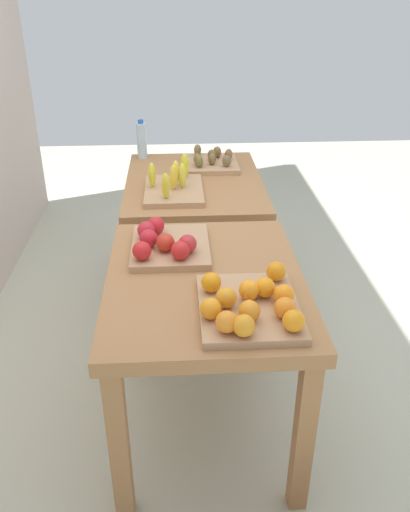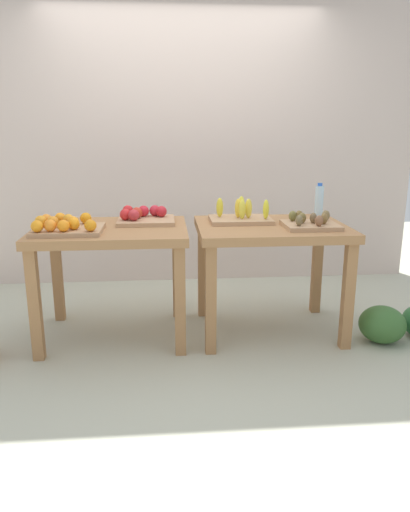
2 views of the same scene
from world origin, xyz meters
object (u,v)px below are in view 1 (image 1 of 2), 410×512
Objects in this scene: kiwi_bin at (212,162)px; water_bottle at (142,140)px; display_table_left at (205,301)px; display_table_right at (194,199)px; banana_crate at (173,186)px; watermelon_pile at (223,220)px; apple_bin at (166,244)px; orange_bin at (250,304)px.

kiwi_bin is 0.49m from water_bottle.
display_table_left is 1.12m from display_table_right.
kiwi_bin is at bearing -5.13° from display_table_left.
banana_crate is 1.35m from watermelon_pile.
apple_bin is 0.70m from banana_crate.
display_table_left is 0.32m from apple_bin.
watermelon_pile is at bearing -52.40° from water_bottle.
display_table_left is at bearing -168.32° from water_bottle.
orange_bin is 1.89m from water_bottle.
display_table_right is 2.36× the size of banana_crate.
apple_bin is 0.91× the size of banana_crate.
display_table_left is 1.53× the size of watermelon_pile.
water_bottle reaches higher than display_table_right.
water_bottle is (0.44, 0.32, 0.24)m from display_table_right.
kiwi_bin is at bearing 0.85° from orange_bin.
apple_bin reaches higher than display_table_left.
orange_bin is at bearing -165.67° from water_bottle.
banana_crate is 0.65× the size of watermelon_pile.
water_bottle is at bearing 11.68° from display_table_left.
water_bottle is at bearing 17.53° from banana_crate.
apple_bin is (0.50, 0.30, -0.00)m from orange_bin.
orange_bin is 0.58m from apple_bin.
display_table_right is 0.28m from banana_crate.
display_table_left is at bearing 174.87° from kiwi_bin.
display_table_left is at bearing 180.00° from display_table_right.
banana_crate reaches higher than orange_bin.
orange_bin is 2.40m from watermelon_pile.
water_bottle is 1.08m from watermelon_pile.
orange_bin is 1.23m from banana_crate.
water_bottle is (1.83, 0.47, 0.08)m from orange_bin.
apple_bin is 1.59× the size of water_bottle.
display_table_right is at bearing -143.70° from water_bottle.
banana_crate is 1.22× the size of kiwi_bin.
watermelon_pile is (1.79, -0.42, -0.71)m from apple_bin.
water_bottle reaches higher than orange_bin.
banana_crate reaches higher than apple_bin.
water_bottle reaches higher than apple_bin.
kiwi_bin reaches higher than display_table_left.
orange_bin reaches higher than display_table_left.
kiwi_bin is at bearing 167.81° from watermelon_pile.
watermelon_pile is at bearing -13.22° from apple_bin.
display_table_left reaches higher than watermelon_pile.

